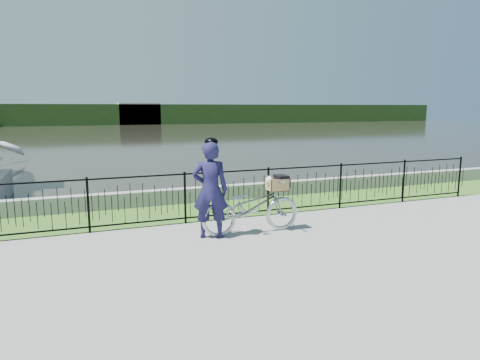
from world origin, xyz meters
name	(u,v)px	position (x,y,z in m)	size (l,w,h in m)	color
ground	(256,239)	(0.00, 0.00, 0.00)	(120.00, 120.00, 0.00)	gray
grass_strip	(215,209)	(0.00, 2.60, 0.00)	(60.00, 2.00, 0.01)	#38641F
water	(112,136)	(0.00, 33.00, 0.00)	(120.00, 120.00, 0.00)	black
quay_wall	(204,194)	(0.00, 3.60, 0.20)	(60.00, 0.30, 0.40)	gray
fence	(228,194)	(0.00, 1.60, 0.58)	(14.00, 0.06, 1.15)	black
far_treeline	(96,114)	(0.00, 60.00, 1.50)	(120.00, 6.00, 3.00)	#244018
far_building_right	(139,114)	(6.00, 58.50, 1.60)	(6.00, 3.00, 3.20)	#B0A48D
bicycle_rig	(252,206)	(0.07, 0.40, 0.55)	(2.07, 0.72, 1.17)	#AFB3BC
cyclist	(210,189)	(-0.78, 0.42, 0.97)	(0.80, 0.65, 1.96)	#18163C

